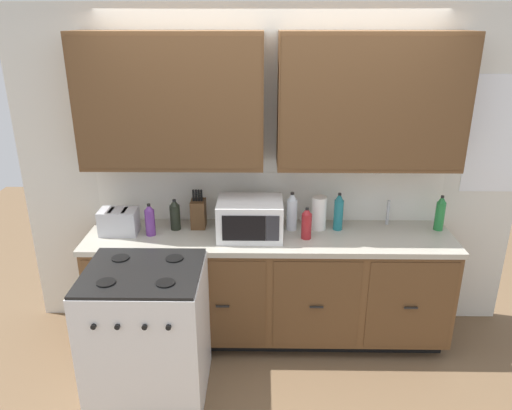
# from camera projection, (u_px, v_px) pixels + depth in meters

# --- Properties ---
(ground_plane) EXTENTS (8.00, 8.00, 0.00)m
(ground_plane) POSITION_uv_depth(u_px,v_px,m) (269.00, 359.00, 3.74)
(ground_plane) COLOR brown
(wall_unit) EXTENTS (3.93, 0.40, 2.55)m
(wall_unit) POSITION_uv_depth(u_px,v_px,m) (271.00, 131.00, 3.61)
(wall_unit) COLOR silver
(wall_unit) RESTS_ON ground_plane
(counter_run) EXTENTS (2.76, 0.64, 0.91)m
(counter_run) POSITION_uv_depth(u_px,v_px,m) (269.00, 286.00, 3.85)
(counter_run) COLOR black
(counter_run) RESTS_ON ground_plane
(stove_range) EXTENTS (0.76, 0.68, 0.95)m
(stove_range) POSITION_uv_depth(u_px,v_px,m) (148.00, 333.00, 3.28)
(stove_range) COLOR white
(stove_range) RESTS_ON ground_plane
(microwave) EXTENTS (0.48, 0.37, 0.28)m
(microwave) POSITION_uv_depth(u_px,v_px,m) (250.00, 218.00, 3.63)
(microwave) COLOR white
(microwave) RESTS_ON counter_run
(toaster) EXTENTS (0.28, 0.18, 0.19)m
(toaster) POSITION_uv_depth(u_px,v_px,m) (119.00, 222.00, 3.69)
(toaster) COLOR #B7B7BC
(toaster) RESTS_ON counter_run
(knife_block) EXTENTS (0.11, 0.14, 0.31)m
(knife_block) POSITION_uv_depth(u_px,v_px,m) (198.00, 213.00, 3.79)
(knife_block) COLOR #52361E
(knife_block) RESTS_ON counter_run
(sink_faucet) EXTENTS (0.02, 0.02, 0.20)m
(sink_faucet) POSITION_uv_depth(u_px,v_px,m) (388.00, 213.00, 3.84)
(sink_faucet) COLOR #B2B5BA
(sink_faucet) RESTS_ON counter_run
(paper_towel_roll) EXTENTS (0.12, 0.12, 0.26)m
(paper_towel_roll) POSITION_uv_depth(u_px,v_px,m) (319.00, 213.00, 3.76)
(paper_towel_roll) COLOR white
(paper_towel_roll) RESTS_ON counter_run
(bottle_clear) EXTENTS (0.08, 0.08, 0.30)m
(bottle_clear) POSITION_uv_depth(u_px,v_px,m) (292.00, 212.00, 3.74)
(bottle_clear) COLOR silver
(bottle_clear) RESTS_ON counter_run
(bottle_teal) EXTENTS (0.07, 0.07, 0.30)m
(bottle_teal) POSITION_uv_depth(u_px,v_px,m) (339.00, 212.00, 3.74)
(bottle_teal) COLOR #1E707A
(bottle_teal) RESTS_ON counter_run
(bottle_violet) EXTENTS (0.07, 0.07, 0.25)m
(bottle_violet) POSITION_uv_depth(u_px,v_px,m) (150.00, 220.00, 3.65)
(bottle_violet) COLOR #663384
(bottle_violet) RESTS_ON counter_run
(bottle_green) EXTENTS (0.07, 0.07, 0.28)m
(bottle_green) POSITION_uv_depth(u_px,v_px,m) (440.00, 213.00, 3.74)
(bottle_green) COLOR #237A38
(bottle_green) RESTS_ON counter_run
(bottle_dark) EXTENTS (0.08, 0.08, 0.24)m
(bottle_dark) POSITION_uv_depth(u_px,v_px,m) (175.00, 215.00, 3.75)
(bottle_dark) COLOR black
(bottle_dark) RESTS_ON counter_run
(bottle_red) EXTENTS (0.08, 0.08, 0.24)m
(bottle_red) POSITION_uv_depth(u_px,v_px,m) (307.00, 224.00, 3.59)
(bottle_red) COLOR maroon
(bottle_red) RESTS_ON counter_run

